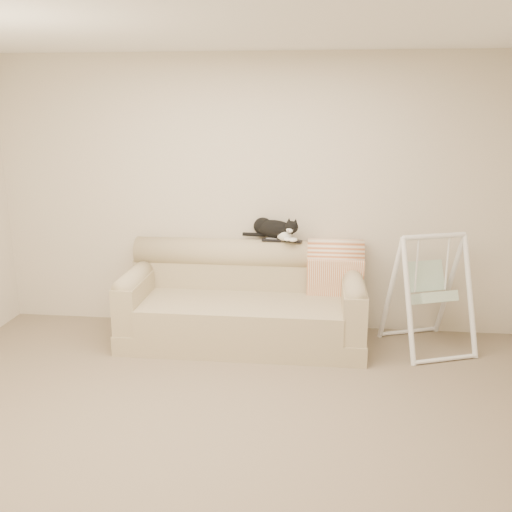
{
  "coord_description": "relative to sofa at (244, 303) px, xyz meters",
  "views": [
    {
      "loc": [
        0.6,
        -3.35,
        2.12
      ],
      "look_at": [
        0.09,
        1.27,
        0.9
      ],
      "focal_mm": 40.0,
      "sensor_mm": 36.0,
      "label": 1
    }
  ],
  "objects": [
    {
      "name": "ground_plane",
      "position": [
        0.06,
        -1.62,
        -0.35
      ],
      "size": [
        5.0,
        5.0,
        0.0
      ],
      "primitive_type": "plane",
      "color": "#766855",
      "rests_on": "ground"
    },
    {
      "name": "room_shell",
      "position": [
        0.06,
        -1.62,
        1.18
      ],
      "size": [
        5.04,
        4.04,
        2.6
      ],
      "color": "beige",
      "rests_on": "ground"
    },
    {
      "name": "sofa",
      "position": [
        0.0,
        0.0,
        0.0
      ],
      "size": [
        2.2,
        0.93,
        0.9
      ],
      "color": "tan",
      "rests_on": "ground"
    },
    {
      "name": "remote_a",
      "position": [
        0.23,
        0.22,
        0.56
      ],
      "size": [
        0.18,
        0.05,
        0.03
      ],
      "color": "black",
      "rests_on": "sofa"
    },
    {
      "name": "remote_b",
      "position": [
        0.43,
        0.21,
        0.56
      ],
      "size": [
        0.18,
        0.1,
        0.02
      ],
      "color": "black",
      "rests_on": "sofa"
    },
    {
      "name": "tuxedo_cat",
      "position": [
        0.26,
        0.27,
        0.65
      ],
      "size": [
        0.56,
        0.4,
        0.22
      ],
      "color": "black",
      "rests_on": "sofa"
    },
    {
      "name": "throw_blanket",
      "position": [
        0.83,
        0.23,
        0.37
      ],
      "size": [
        0.52,
        0.38,
        0.58
      ],
      "color": "#C46837",
      "rests_on": "sofa"
    },
    {
      "name": "baby_swing",
      "position": [
        1.66,
        -0.01,
        0.18
      ],
      "size": [
        0.84,
        0.87,
        1.06
      ],
      "color": "white",
      "rests_on": "ground"
    }
  ]
}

